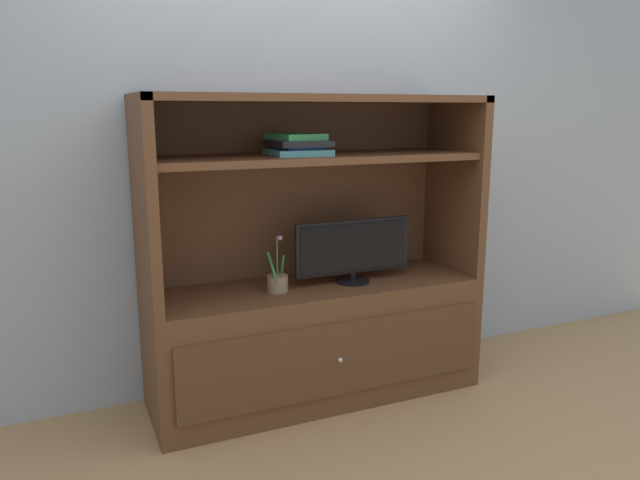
% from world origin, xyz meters
% --- Properties ---
extents(ground_plane, '(8.00, 8.00, 0.00)m').
position_xyz_m(ground_plane, '(0.00, 0.00, 0.00)').
color(ground_plane, tan).
extents(painted_rear_wall, '(6.00, 0.10, 2.80)m').
position_xyz_m(painted_rear_wall, '(0.00, 0.75, 1.40)').
color(painted_rear_wall, '#9EA8B2').
rests_on(painted_rear_wall, ground_plane).
extents(media_console, '(1.77, 0.59, 1.61)m').
position_xyz_m(media_console, '(0.00, 0.41, 0.50)').
color(media_console, brown).
rests_on(media_console, ground_plane).
extents(tv_monitor, '(0.66, 0.18, 0.34)m').
position_xyz_m(tv_monitor, '(0.20, 0.36, 0.81)').
color(tv_monitor, black).
rests_on(tv_monitor, media_console).
extents(potted_plant, '(0.11, 0.13, 0.29)m').
position_xyz_m(potted_plant, '(-0.23, 0.36, 0.68)').
color(potted_plant, '#8C7251').
rests_on(potted_plant, media_console).
extents(magazine_stack, '(0.30, 0.35, 0.11)m').
position_xyz_m(magazine_stack, '(-0.10, 0.40, 1.36)').
color(magazine_stack, teal).
rests_on(magazine_stack, media_console).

